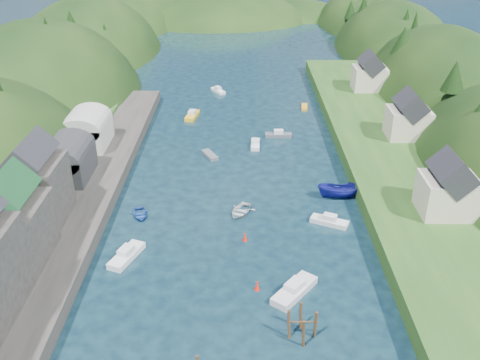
{
  "coord_description": "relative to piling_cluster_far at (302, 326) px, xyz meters",
  "views": [
    {
      "loc": [
        0.29,
        -38.85,
        38.38
      ],
      "look_at": [
        0.0,
        28.0,
        4.0
      ],
      "focal_mm": 40.0,
      "sensor_mm": 36.0,
      "label": 1
    }
  ],
  "objects": [
    {
      "name": "hillside_left",
      "position": [
        -51.26,
        73.54,
        -9.4
      ],
      "size": [
        44.0,
        245.56,
        52.0
      ],
      "color": "black",
      "rests_on": "ground"
    },
    {
      "name": "far_hills",
      "position": [
        -5.04,
        172.54,
        -12.17
      ],
      "size": [
        103.0,
        68.0,
        44.0
      ],
      "color": "black",
      "rests_on": "ground"
    },
    {
      "name": "terrace_right",
      "position": [
        18.74,
        38.54,
        -0.17
      ],
      "size": [
        16.0,
        120.0,
        2.4
      ],
      "primitive_type": "cube",
      "color": "#234719",
      "rests_on": "ground"
    },
    {
      "name": "ground",
      "position": [
        -6.26,
        48.54,
        -1.37
      ],
      "size": [
        600.0,
        600.0,
        0.0
      ],
      "primitive_type": "plane",
      "color": "black",
      "rests_on": "ground"
    },
    {
      "name": "hillside_right",
      "position": [
        38.74,
        73.54,
        -8.78
      ],
      "size": [
        36.0,
        245.56,
        48.0
      ],
      "color": "black",
      "rests_on": "ground"
    },
    {
      "name": "right_bank_cottages",
      "position": [
        21.74,
        46.87,
        4.47
      ],
      "size": [
        9.0,
        59.24,
        8.41
      ],
      "color": "beige",
      "rests_on": "terrace_right"
    },
    {
      "name": "hill_trees",
      "position": [
        -6.36,
        62.97,
        9.75
      ],
      "size": [
        91.71,
        146.15,
        12.72
      ],
      "color": "black",
      "rests_on": "ground"
    },
    {
      "name": "channel_buoy_far",
      "position": [
        -5.58,
        17.3,
        -0.89
      ],
      "size": [
        0.7,
        0.7,
        1.1
      ],
      "color": "red",
      "rests_on": "ground"
    },
    {
      "name": "terrace_left_grass",
      "position": [
        -37.26,
        18.54,
        -0.12
      ],
      "size": [
        12.0,
        110.0,
        2.5
      ],
      "primitive_type": "cube",
      "color": "#234719",
      "rests_on": "ground"
    },
    {
      "name": "piling_cluster_far",
      "position": [
        0.0,
        0.0,
        0.0
      ],
      "size": [
        3.09,
        2.9,
        3.88
      ],
      "color": "#382314",
      "rests_on": "ground"
    },
    {
      "name": "boat_sheds",
      "position": [
        -32.26,
        37.54,
        3.9
      ],
      "size": [
        7.0,
        21.0,
        7.5
      ],
      "color": "#2D2D30",
      "rests_on": "quay_left"
    },
    {
      "name": "quay_left",
      "position": [
        -30.26,
        18.54,
        -0.37
      ],
      "size": [
        12.0,
        110.0,
        2.0
      ],
      "primitive_type": "cube",
      "color": "#2D2B28",
      "rests_on": "ground"
    },
    {
      "name": "channel_buoy_near",
      "position": [
        -4.25,
        7.4,
        -0.89
      ],
      "size": [
        0.7,
        0.7,
        1.1
      ],
      "color": "red",
      "rests_on": "ground"
    },
    {
      "name": "moored_boats",
      "position": [
        -6.81,
        20.25,
        -0.72
      ],
      "size": [
        35.88,
        100.06,
        2.43
      ],
      "color": "silver",
      "rests_on": "ground"
    }
  ]
}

